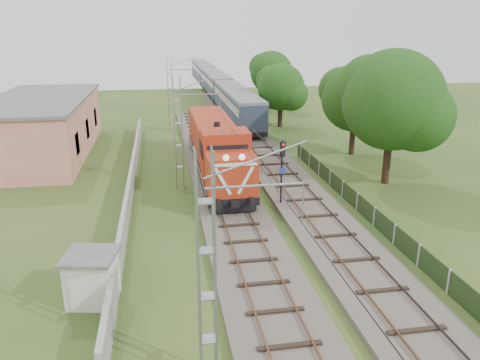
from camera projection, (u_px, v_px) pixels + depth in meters
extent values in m
plane|color=#2B4C1C|center=(251.00, 261.00, 23.71)|extent=(140.00, 140.00, 0.00)
cube|color=#6B6054|center=(231.00, 208.00, 30.22)|extent=(4.20, 70.00, 0.30)
cube|color=black|center=(231.00, 205.00, 30.15)|extent=(2.40, 70.00, 0.10)
cube|color=brown|center=(218.00, 205.00, 30.00)|extent=(0.08, 70.00, 0.05)
cube|color=brown|center=(244.00, 203.00, 30.27)|extent=(0.08, 70.00, 0.05)
cube|color=#6B6054|center=(263.00, 153.00, 43.19)|extent=(4.20, 80.00, 0.30)
cube|color=black|center=(263.00, 151.00, 43.13)|extent=(2.40, 80.00, 0.10)
cube|color=brown|center=(254.00, 151.00, 42.97)|extent=(0.08, 80.00, 0.05)
cube|color=brown|center=(272.00, 150.00, 43.24)|extent=(0.08, 80.00, 0.05)
cylinder|color=gray|center=(255.00, 186.00, 13.85)|extent=(3.00, 0.08, 0.08)
cylinder|color=gray|center=(198.00, 94.00, 32.58)|extent=(3.00, 0.08, 0.08)
cylinder|color=gray|center=(183.00, 70.00, 51.31)|extent=(3.00, 0.08, 0.08)
cylinder|color=black|center=(220.00, 112.00, 33.23)|extent=(0.03, 70.00, 0.03)
cylinder|color=black|center=(220.00, 94.00, 32.82)|extent=(0.03, 70.00, 0.03)
cube|color=#9E9E99|center=(131.00, 180.00, 33.68)|extent=(0.25, 40.00, 1.50)
cube|color=tan|center=(42.00, 127.00, 43.01)|extent=(8.00, 20.00, 5.00)
cube|color=#606060|center=(38.00, 99.00, 42.20)|extent=(8.40, 20.40, 0.25)
cube|color=black|center=(77.00, 144.00, 38.12)|extent=(0.10, 1.60, 1.80)
cube|color=black|center=(87.00, 129.00, 43.74)|extent=(0.10, 1.60, 1.80)
cube|color=black|center=(95.00, 117.00, 49.36)|extent=(0.10, 1.60, 1.80)
cube|color=black|center=(375.00, 217.00, 27.61)|extent=(0.05, 32.00, 1.15)
cube|color=#9E9E99|center=(301.00, 153.00, 41.65)|extent=(0.12, 0.12, 1.20)
cube|color=black|center=(217.00, 163.00, 37.03)|extent=(3.19, 18.07, 0.53)
cube|color=black|center=(227.00, 191.00, 31.66)|extent=(2.34, 3.83, 0.53)
cube|color=black|center=(209.00, 149.00, 42.61)|extent=(2.34, 3.83, 0.53)
cube|color=black|center=(234.00, 209.00, 28.81)|extent=(2.76, 0.27, 0.37)
cube|color=#AE2B13|center=(231.00, 173.00, 29.35)|extent=(3.08, 2.66, 2.44)
sphere|color=white|center=(226.00, 158.00, 27.65)|extent=(0.38, 0.38, 0.38)
sphere|color=white|center=(242.00, 157.00, 27.80)|extent=(0.38, 0.38, 0.38)
cube|color=silver|center=(223.00, 181.00, 27.99)|extent=(1.07, 0.06, 1.78)
cube|color=silver|center=(246.00, 180.00, 28.22)|extent=(1.07, 0.06, 1.78)
cube|color=silver|center=(234.00, 165.00, 27.79)|extent=(2.87, 0.06, 0.19)
cube|color=#AE2B13|center=(225.00, 155.00, 31.64)|extent=(3.19, 2.55, 3.40)
cube|color=black|center=(228.00, 153.00, 30.26)|extent=(2.66, 0.06, 0.96)
cube|color=#AE2B13|center=(212.00, 135.00, 38.96)|extent=(2.98, 12.86, 2.76)
cylinder|color=black|center=(217.00, 125.00, 35.44)|extent=(0.47, 0.47, 0.43)
cylinder|color=gray|center=(222.00, 131.00, 30.21)|extent=(0.13, 0.13, 0.37)
cylinder|color=gray|center=(232.00, 131.00, 30.32)|extent=(0.13, 0.13, 0.37)
cube|color=black|center=(237.00, 116.00, 57.25)|extent=(2.85, 21.59, 0.49)
cube|color=#2E364E|center=(237.00, 103.00, 56.75)|extent=(2.94, 21.59, 2.65)
cube|color=beige|center=(237.00, 99.00, 56.60)|extent=(2.98, 20.73, 0.74)
cube|color=slate|center=(237.00, 91.00, 56.30)|extent=(2.99, 21.59, 0.34)
cube|color=black|center=(215.00, 92.00, 78.39)|extent=(2.85, 21.59, 0.49)
cube|color=#2E364E|center=(215.00, 82.00, 77.90)|extent=(2.94, 21.59, 2.65)
cube|color=beige|center=(215.00, 79.00, 77.74)|extent=(2.98, 20.73, 0.74)
cube|color=slate|center=(215.00, 73.00, 77.44)|extent=(2.99, 21.59, 0.34)
cube|color=black|center=(203.00, 78.00, 99.53)|extent=(2.85, 21.59, 0.49)
cube|color=#2E364E|center=(202.00, 70.00, 99.04)|extent=(2.94, 21.59, 2.65)
cube|color=beige|center=(202.00, 68.00, 98.89)|extent=(2.98, 20.73, 0.74)
cube|color=slate|center=(202.00, 63.00, 98.58)|extent=(2.99, 21.59, 0.34)
cylinder|color=black|center=(281.00, 174.00, 30.11)|extent=(0.13, 0.13, 4.48)
cube|color=black|center=(283.00, 149.00, 29.46)|extent=(0.36, 0.30, 0.99)
sphere|color=red|center=(283.00, 145.00, 29.26)|extent=(0.16, 0.16, 0.16)
sphere|color=black|center=(283.00, 150.00, 29.35)|extent=(0.16, 0.16, 0.16)
sphere|color=black|center=(283.00, 154.00, 29.45)|extent=(0.16, 0.16, 0.16)
cube|color=#192E9A|center=(283.00, 171.00, 29.94)|extent=(0.48, 0.22, 0.36)
cube|color=silver|center=(92.00, 279.00, 19.95)|extent=(2.18, 2.18, 2.05)
cube|color=#606060|center=(90.00, 256.00, 19.60)|extent=(2.51, 2.51, 0.14)
cylinder|color=#382217|center=(387.00, 155.00, 34.80)|extent=(0.56, 0.56, 4.45)
sphere|color=#193A10|center=(393.00, 100.00, 33.54)|extent=(7.28, 7.28, 7.28)
sphere|color=#193A10|center=(418.00, 116.00, 33.07)|extent=(5.10, 5.10, 5.10)
sphere|color=#193A10|center=(370.00, 87.00, 34.28)|extent=(4.73, 4.73, 4.73)
cylinder|color=#382217|center=(352.00, 135.00, 42.87)|extent=(0.49, 0.49, 3.71)
sphere|color=#193A10|center=(355.00, 98.00, 41.82)|extent=(6.06, 6.06, 6.06)
sphere|color=#193A10|center=(372.00, 109.00, 41.43)|extent=(4.25, 4.25, 4.25)
sphere|color=#193A10|center=(340.00, 89.00, 42.44)|extent=(3.94, 3.94, 3.94)
cylinder|color=#382217|center=(280.00, 113.00, 54.85)|extent=(0.55, 0.55, 3.31)
sphere|color=#193A10|center=(281.00, 87.00, 53.91)|extent=(5.41, 5.41, 5.41)
sphere|color=#193A10|center=(292.00, 94.00, 53.56)|extent=(3.79, 3.79, 3.79)
sphere|color=#193A10|center=(271.00, 81.00, 54.46)|extent=(3.52, 3.52, 3.52)
cylinder|color=#382217|center=(271.00, 96.00, 66.99)|extent=(0.50, 0.50, 3.65)
sphere|color=#193A10|center=(271.00, 72.00, 65.95)|extent=(5.97, 5.97, 5.97)
sphere|color=#193A10|center=(281.00, 79.00, 65.56)|extent=(4.18, 4.18, 4.18)
sphere|color=#193A10|center=(263.00, 67.00, 66.56)|extent=(3.88, 3.88, 3.88)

